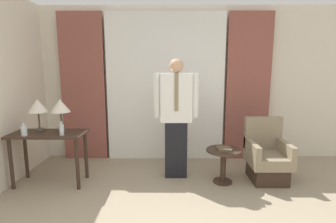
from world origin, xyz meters
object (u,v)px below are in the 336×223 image
object	(u,v)px
book	(224,149)
table_lamp_left	(38,107)
desk	(49,142)
table_lamp_right	(60,107)
armchair	(267,158)
bottle_by_lamp	(62,129)
side_table	(223,160)
bottle_near_edge	(24,130)
person	(176,114)

from	to	relation	value
book	table_lamp_left	bearing A→B (deg)	178.55
desk	table_lamp_right	size ratio (longest dim) A/B	2.21
table_lamp_left	armchair	distance (m)	3.39
desk	bottle_by_lamp	bearing A→B (deg)	-27.28
armchair	book	size ratio (longest dim) A/B	4.32
side_table	bottle_by_lamp	bearing A→B (deg)	-175.72
bottle_near_edge	person	xyz separation A→B (m)	(2.05, 0.41, 0.15)
bottle_near_edge	book	distance (m)	2.75
bottle_by_lamp	armchair	size ratio (longest dim) A/B	0.21
bottle_near_edge	book	world-z (taller)	bottle_near_edge
bottle_by_lamp	person	xyz separation A→B (m)	(1.55, 0.38, 0.14)
table_lamp_right	armchair	xyz separation A→B (m)	(2.98, 0.06, -0.78)
desk	side_table	bearing A→B (deg)	0.91
bottle_by_lamp	side_table	size ratio (longest dim) A/B	0.39
side_table	desk	bearing A→B (deg)	-179.09
desk	bottle_by_lamp	xyz separation A→B (m)	(0.25, -0.13, 0.22)
desk	table_lamp_right	distance (m)	0.52
book	desk	bearing A→B (deg)	-179.48
table_lamp_right	armchair	bearing A→B (deg)	1.23
table_lamp_right	person	size ratio (longest dim) A/B	0.26
table_lamp_left	bottle_by_lamp	size ratio (longest dim) A/B	2.41
desk	bottle_near_edge	world-z (taller)	bottle_near_edge
side_table	book	xyz separation A→B (m)	(0.00, -0.02, 0.17)
table_lamp_right	person	bearing A→B (deg)	5.82
person	book	world-z (taller)	person
side_table	person	bearing A→B (deg)	162.23
armchair	side_table	size ratio (longest dim) A/B	1.82
desk	table_lamp_left	distance (m)	0.52
bottle_by_lamp	book	size ratio (longest dim) A/B	0.92
side_table	book	distance (m)	0.17
desk	side_table	distance (m)	2.49
table_lamp_right	book	xyz separation A→B (m)	(2.32, -0.07, -0.59)
armchair	side_table	bearing A→B (deg)	-170.26
table_lamp_right	book	bearing A→B (deg)	-1.65
desk	bottle_by_lamp	world-z (taller)	bottle_by_lamp
table_lamp_right	bottle_by_lamp	world-z (taller)	table_lamp_right
table_lamp_left	table_lamp_right	bearing A→B (deg)	0.00
table_lamp_left	side_table	xyz separation A→B (m)	(2.63, -0.05, -0.76)
bottle_by_lamp	book	bearing A→B (deg)	3.85
person	desk	bearing A→B (deg)	-171.89
bottle_by_lamp	side_table	bearing A→B (deg)	4.28
table_lamp_right	armchair	size ratio (longest dim) A/B	0.51
table_lamp_right	bottle_by_lamp	size ratio (longest dim) A/B	2.41
side_table	book	size ratio (longest dim) A/B	2.37
bottle_near_edge	table_lamp_right	bearing A→B (deg)	30.75
bottle_by_lamp	person	world-z (taller)	person
armchair	book	distance (m)	0.70
table_lamp_left	armchair	xyz separation A→B (m)	(3.30, 0.06, -0.78)
bottle_near_edge	armchair	bearing A→B (deg)	5.17
armchair	side_table	xyz separation A→B (m)	(-0.66, -0.11, 0.01)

